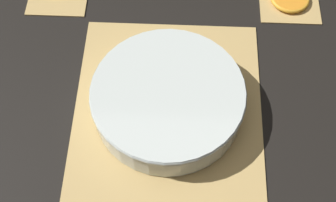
# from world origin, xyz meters

# --- Properties ---
(ground_plane) EXTENTS (6.00, 6.00, 0.00)m
(ground_plane) POSITION_xyz_m (0.00, 0.00, 0.00)
(ground_plane) COLOR black
(bamboo_mat_center) EXTENTS (0.42, 0.37, 0.01)m
(bamboo_mat_center) POSITION_xyz_m (-0.00, 0.00, 0.00)
(bamboo_mat_center) COLOR tan
(bamboo_mat_center) RESTS_ON ground_plane
(coaster_mat_far_left) EXTENTS (0.13, 0.13, 0.01)m
(coaster_mat_far_left) POSITION_xyz_m (-0.29, 0.26, 0.00)
(coaster_mat_far_left) COLOR tan
(coaster_mat_far_left) RESTS_ON ground_plane
(fruit_salad_bowl) EXTENTS (0.29, 0.29, 0.07)m
(fruit_salad_bowl) POSITION_xyz_m (-0.00, 0.00, 0.04)
(fruit_salad_bowl) COLOR silver
(fruit_salad_bowl) RESTS_ON bamboo_mat_center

